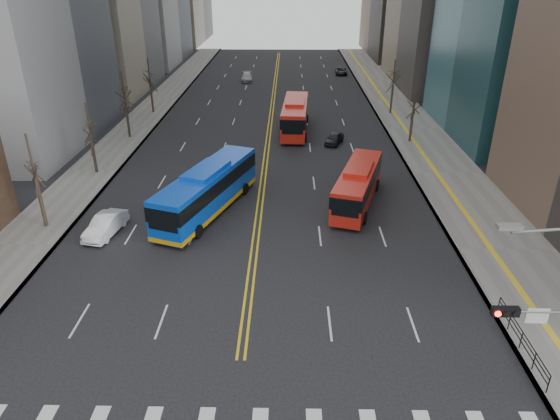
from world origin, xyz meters
name	(u,v)px	position (x,y,z in m)	size (l,w,h in m)	color
sidewalk_right	(413,129)	(17.50, 45.00, 0.07)	(7.00, 130.00, 0.15)	slate
sidewalk_left	(135,127)	(-16.50, 45.00, 0.07)	(5.00, 130.00, 0.15)	slate
centerline	(272,108)	(0.00, 55.00, 0.01)	(0.55, 100.00, 0.01)	gold
pedestrian_railing	(522,338)	(14.30, 6.00, 0.82)	(0.06, 6.06, 1.02)	black
street_trees	(193,111)	(-7.18, 34.55, 4.87)	(35.20, 47.20, 7.60)	#30231D
blue_bus	(207,189)	(-4.07, 21.96, 1.96)	(6.92, 13.11, 3.74)	blue
red_bus_near	(358,183)	(8.04, 23.54, 1.87)	(5.40, 10.75, 3.35)	red
red_bus_far	(295,114)	(3.10, 43.93, 2.09)	(3.48, 12.06, 3.76)	red
car_white	(106,225)	(-11.07, 18.02, 0.73)	(1.55, 4.46, 1.47)	white
car_dark_mid	(334,139)	(7.44, 39.25, 0.61)	(1.44, 3.57, 1.22)	black
car_silver	(247,77)	(-4.97, 73.17, 0.68)	(1.91, 4.70, 1.36)	#9F9EA3
car_dark_far	(341,71)	(11.91, 79.37, 0.60)	(1.99, 4.32, 1.20)	black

